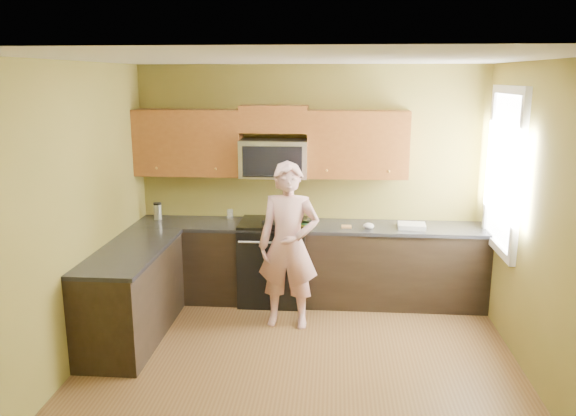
# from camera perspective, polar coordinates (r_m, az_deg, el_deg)

# --- Properties ---
(floor) EXTENTS (4.00, 4.00, 0.00)m
(floor) POSITION_cam_1_polar(r_m,az_deg,el_deg) (5.22, 1.06, -16.34)
(floor) COLOR brown
(floor) RESTS_ON ground
(ceiling) EXTENTS (4.00, 4.00, 0.00)m
(ceiling) POSITION_cam_1_polar(r_m,az_deg,el_deg) (4.54, 1.20, 14.82)
(ceiling) COLOR white
(ceiling) RESTS_ON ground
(wall_back) EXTENTS (4.00, 0.00, 4.00)m
(wall_back) POSITION_cam_1_polar(r_m,az_deg,el_deg) (6.65, 2.22, 2.60)
(wall_back) COLOR olive
(wall_back) RESTS_ON ground
(wall_front) EXTENTS (4.00, 0.00, 4.00)m
(wall_front) POSITION_cam_1_polar(r_m,az_deg,el_deg) (2.82, -1.51, -12.40)
(wall_front) COLOR olive
(wall_front) RESTS_ON ground
(wall_left) EXTENTS (0.00, 4.00, 4.00)m
(wall_left) POSITION_cam_1_polar(r_m,az_deg,el_deg) (5.22, -21.37, -1.26)
(wall_left) COLOR olive
(wall_left) RESTS_ON ground
(wall_right) EXTENTS (0.00, 4.00, 4.00)m
(wall_right) POSITION_cam_1_polar(r_m,az_deg,el_deg) (5.00, 24.69, -2.18)
(wall_right) COLOR olive
(wall_right) RESTS_ON ground
(cabinet_back_run) EXTENTS (4.00, 0.60, 0.88)m
(cabinet_back_run) POSITION_cam_1_polar(r_m,az_deg,el_deg) (6.59, 2.03, -5.69)
(cabinet_back_run) COLOR black
(cabinet_back_run) RESTS_ON floor
(cabinet_left_run) EXTENTS (0.60, 1.60, 0.88)m
(cabinet_left_run) POSITION_cam_1_polar(r_m,az_deg,el_deg) (5.90, -15.44, -8.49)
(cabinet_left_run) COLOR black
(cabinet_left_run) RESTS_ON floor
(countertop_back) EXTENTS (4.00, 0.62, 0.04)m
(countertop_back) POSITION_cam_1_polar(r_m,az_deg,el_deg) (6.45, 2.06, -1.84)
(countertop_back) COLOR black
(countertop_back) RESTS_ON cabinet_back_run
(countertop_left) EXTENTS (0.62, 1.60, 0.04)m
(countertop_left) POSITION_cam_1_polar(r_m,az_deg,el_deg) (5.74, -15.62, -4.22)
(countertop_left) COLOR black
(countertop_left) RESTS_ON cabinet_left_run
(stove) EXTENTS (0.76, 0.65, 0.95)m
(stove) POSITION_cam_1_polar(r_m,az_deg,el_deg) (6.58, -1.47, -5.38)
(stove) COLOR black
(stove) RESTS_ON floor
(microwave) EXTENTS (0.76, 0.40, 0.42)m
(microwave) POSITION_cam_1_polar(r_m,az_deg,el_deg) (6.46, -1.40, 3.20)
(microwave) COLOR silver
(microwave) RESTS_ON wall_back
(upper_cab_left) EXTENTS (1.22, 0.33, 0.75)m
(upper_cab_left) POSITION_cam_1_polar(r_m,az_deg,el_deg) (6.68, -9.86, 3.32)
(upper_cab_left) COLOR brown
(upper_cab_left) RESTS_ON wall_back
(upper_cab_right) EXTENTS (1.12, 0.33, 0.75)m
(upper_cab_right) POSITION_cam_1_polar(r_m,az_deg,el_deg) (6.47, 6.95, 3.11)
(upper_cab_right) COLOR brown
(upper_cab_right) RESTS_ON wall_back
(upper_cab_over_mw) EXTENTS (0.76, 0.33, 0.30)m
(upper_cab_over_mw) POSITION_cam_1_polar(r_m,az_deg,el_deg) (6.42, -1.40, 8.98)
(upper_cab_over_mw) COLOR brown
(upper_cab_over_mw) RESTS_ON wall_back
(window) EXTENTS (0.06, 1.06, 1.66)m
(window) POSITION_cam_1_polar(r_m,az_deg,el_deg) (6.05, 21.01, 3.55)
(window) COLOR white
(window) RESTS_ON wall_right
(woman) EXTENTS (0.66, 0.46, 1.73)m
(woman) POSITION_cam_1_polar(r_m,az_deg,el_deg) (5.83, 0.06, -3.82)
(woman) COLOR #D1686B
(woman) RESTS_ON floor
(frying_pan) EXTENTS (0.33, 0.50, 0.06)m
(frying_pan) POSITION_cam_1_polar(r_m,az_deg,el_deg) (6.22, -1.41, -1.92)
(frying_pan) COLOR black
(frying_pan) RESTS_ON stove
(butter_tub) EXTENTS (0.13, 0.13, 0.09)m
(butter_tub) POSITION_cam_1_polar(r_m,az_deg,el_deg) (6.29, 1.77, -2.04)
(butter_tub) COLOR yellow
(butter_tub) RESTS_ON countertop_back
(toast_slice) EXTENTS (0.11, 0.11, 0.01)m
(toast_slice) POSITION_cam_1_polar(r_m,az_deg,el_deg) (6.35, 5.91, -1.88)
(toast_slice) COLOR #B27F47
(toast_slice) RESTS_ON countertop_back
(napkin_a) EXTENTS (0.13, 0.14, 0.06)m
(napkin_a) POSITION_cam_1_polar(r_m,az_deg,el_deg) (6.27, 0.04, -1.79)
(napkin_a) COLOR silver
(napkin_a) RESTS_ON countertop_back
(napkin_b) EXTENTS (0.15, 0.16, 0.07)m
(napkin_b) POSITION_cam_1_polar(r_m,az_deg,el_deg) (6.31, 8.13, -1.81)
(napkin_b) COLOR silver
(napkin_b) RESTS_ON countertop_back
(dish_towel) EXTENTS (0.32, 0.26, 0.05)m
(dish_towel) POSITION_cam_1_polar(r_m,az_deg,el_deg) (6.43, 12.36, -1.77)
(dish_towel) COLOR silver
(dish_towel) RESTS_ON countertop_back
(travel_mug) EXTENTS (0.10, 0.10, 0.20)m
(travel_mug) POSITION_cam_1_polar(r_m,az_deg,el_deg) (6.85, -12.96, -1.11)
(travel_mug) COLOR silver
(travel_mug) RESTS_ON countertop_back
(glass_b) EXTENTS (0.09, 0.09, 0.12)m
(glass_b) POSITION_cam_1_polar(r_m,az_deg,el_deg) (6.69, -5.87, -0.65)
(glass_b) COLOR silver
(glass_b) RESTS_ON countertop_back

